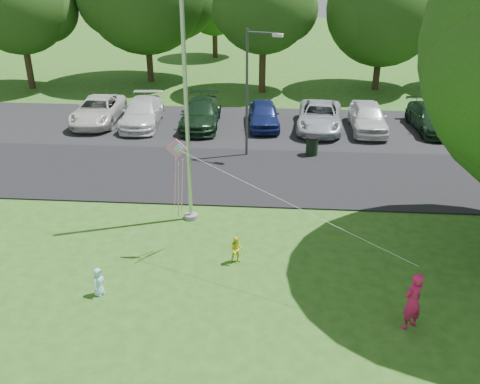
# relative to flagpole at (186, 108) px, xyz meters

# --- Properties ---
(ground) EXTENTS (120.00, 120.00, 0.00)m
(ground) POSITION_rel_flagpole_xyz_m (3.50, -5.00, -4.17)
(ground) COLOR #295D18
(ground) RESTS_ON ground
(park_road) EXTENTS (60.00, 6.00, 0.06)m
(park_road) POSITION_rel_flagpole_xyz_m (3.50, 4.00, -4.14)
(park_road) COLOR black
(park_road) RESTS_ON ground
(parking_strip) EXTENTS (42.00, 7.00, 0.06)m
(parking_strip) POSITION_rel_flagpole_xyz_m (3.50, 10.50, -4.14)
(parking_strip) COLOR black
(parking_strip) RESTS_ON ground
(flagpole) EXTENTS (0.50, 0.50, 10.00)m
(flagpole) POSITION_rel_flagpole_xyz_m (0.00, 0.00, 0.00)
(flagpole) COLOR #B7BABF
(flagpole) RESTS_ON ground
(street_lamp) EXTENTS (1.60, 0.56, 5.79)m
(street_lamp) POSITION_rel_flagpole_xyz_m (1.85, 6.29, -0.68)
(street_lamp) COLOR #3F3F44
(street_lamp) RESTS_ON ground
(trash_can) EXTENTS (0.59, 0.59, 0.93)m
(trash_can) POSITION_rel_flagpole_xyz_m (4.67, 6.54, -3.70)
(trash_can) COLOR black
(trash_can) RESTS_ON ground
(horizon_trees) EXTENTS (77.46, 7.20, 7.02)m
(horizon_trees) POSITION_rel_flagpole_xyz_m (7.56, 28.88, 0.14)
(horizon_trees) COLOR #332316
(horizon_trees) RESTS_ON ground
(parked_cars) EXTENTS (22.89, 5.19, 1.48)m
(parked_cars) POSITION_rel_flagpole_xyz_m (2.79, 10.43, -3.42)
(parked_cars) COLOR silver
(parked_cars) RESTS_ON ground
(woman) EXTENTS (0.73, 0.67, 1.67)m
(woman) POSITION_rel_flagpole_xyz_m (6.66, -5.56, -3.33)
(woman) COLOR #C31A52
(woman) RESTS_ON ground
(child_yellow) EXTENTS (0.50, 0.41, 0.93)m
(child_yellow) POSITION_rel_flagpole_xyz_m (1.90, -2.82, -3.70)
(child_yellow) COLOR yellow
(child_yellow) RESTS_ON ground
(child_blue) EXTENTS (0.41, 0.50, 0.87)m
(child_blue) POSITION_rel_flagpole_xyz_m (-1.88, -4.78, -3.73)
(child_blue) COLOR #A6EAFF
(child_blue) RESTS_ON ground
(kite) EXTENTS (6.93, 3.61, 2.74)m
(kite) POSITION_rel_flagpole_xyz_m (0.21, -2.31, -1.06)
(kite) COLOR pink
(kite) RESTS_ON ground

